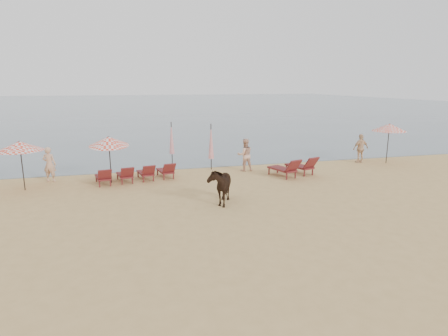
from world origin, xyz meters
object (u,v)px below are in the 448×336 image
Objects in this scene: umbrella_closed_right at (172,138)px; beachgoer_left at (49,164)px; umbrella_open_left_b at (109,141)px; umbrella_closed_left at (211,142)px; umbrella_open_left_a at (20,146)px; cow at (220,185)px; lounger_cluster_left at (136,173)px; beachgoer_right_b at (361,148)px; lounger_cluster_right at (294,167)px; umbrella_open_right at (389,127)px; beachgoer_right_a at (245,155)px.

beachgoer_left is at bearing -157.03° from umbrella_closed_right.
umbrella_open_left_b is 5.55m from umbrella_closed_left.
cow is at bearing -45.30° from umbrella_open_left_a.
lounger_cluster_left is 1.53× the size of umbrella_closed_left.
umbrella_closed_left is at bearing -6.65° from beachgoer_right_b.
lounger_cluster_left is at bearing 155.28° from lounger_cluster_right.
umbrella_open_right is 10.65m from umbrella_closed_left.
umbrella_closed_left is at bearing 161.87° from umbrella_open_right.
umbrella_open_left_b is at bearing -132.74° from umbrella_closed_right.
beachgoer_right_b is (9.10, -0.49, -0.70)m from umbrella_closed_left.
umbrella_closed_left reaches higher than umbrella_open_left_a.
lounger_cluster_right is 1.35× the size of cow.
umbrella_open_right reaches higher than beachgoer_left.
umbrella_closed_left is 9.14m from beachgoer_right_b.
umbrella_open_left_b reaches higher than umbrella_open_left_a.
lounger_cluster_left is 2.00m from umbrella_open_left_b.
umbrella_open_right reaches higher than umbrella_open_left_a.
beachgoer_right_b is at bearing -5.99° from lounger_cluster_left.
lounger_cluster_left is 1.74× the size of umbrella_open_left_a.
lounger_cluster_right is at bearing 17.59° from beachgoer_right_b.
umbrella_closed_left reaches higher than lounger_cluster_left.
lounger_cluster_right is at bearing -17.47° from lounger_cluster_left.
umbrella_open_left_b is 6.24m from cow.
umbrella_open_right is 8.97m from beachgoer_right_a.
umbrella_open_left_b is 7.14m from beachgoer_right_a.
beachgoer_right_b is (7.40, 0.30, -0.02)m from beachgoer_right_a.
beachgoer_right_b reaches higher than lounger_cluster_left.
umbrella_closed_right is 1.44× the size of beachgoer_right_b.
umbrella_open_right is 12.66m from cow.
beachgoer_left is at bearing -3.28° from beachgoer_right_b.
umbrella_closed_left is 2.82m from umbrella_closed_right.
umbrella_open_left_a is 1.29× the size of beachgoer_right_b.
umbrella_closed_left is at bearing 101.16° from cow.
umbrella_open_left_b is 15.90m from umbrella_open_right.
umbrella_closed_left reaches higher than umbrella_closed_right.
umbrella_open_left_a is at bearing -173.83° from umbrella_open_left_b.
beachgoer_right_b is (5.28, 2.05, 0.39)m from lounger_cluster_right.
umbrella_open_right is at bearing -5.33° from umbrella_closed_left.
umbrella_open_left_a reaches higher than beachgoer_right_a.
umbrella_open_right is 1.39× the size of beachgoer_left.
umbrella_open_right is 12.89m from umbrella_closed_right.
umbrella_closed_left is (-10.59, 0.99, -0.57)m from umbrella_open_right.
umbrella_open_left_a reaches higher than lounger_cluster_right.
umbrella_open_left_a is 1.97m from beachgoer_left.
cow is at bearing -99.48° from umbrella_closed_left.
umbrella_open_left_b is at bearing 176.80° from beachgoer_left.
umbrella_closed_right is (2.21, 3.68, 1.13)m from lounger_cluster_left.
umbrella_open_right reaches higher than lounger_cluster_left.
lounger_cluster_left is at bearing -158.74° from umbrella_closed_left.
umbrella_open_right is 0.93× the size of umbrella_closed_left.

